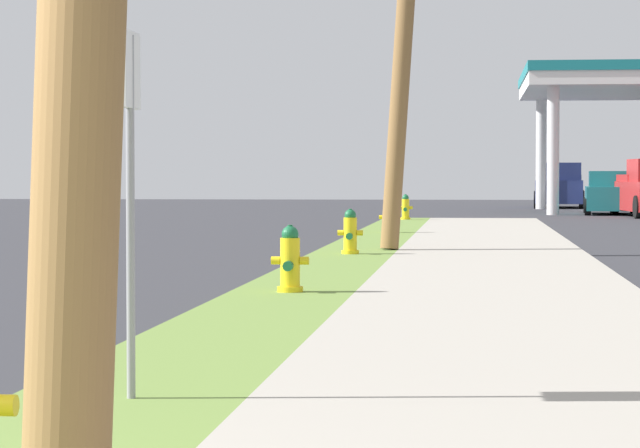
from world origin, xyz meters
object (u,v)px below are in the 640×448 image
(fire_hydrant_second, at_px, (290,263))
(car_silver_by_far_pump, at_px, (618,192))
(fire_hydrant_fourth, at_px, (388,218))
(fire_hydrant_third, at_px, (350,234))
(truck_navy_at_forecourt, at_px, (560,187))
(street_sign_post, at_px, (130,137))
(car_teal_by_near_pump, at_px, (611,195))
(fire_hydrant_fifth, at_px, (406,208))

(fire_hydrant_second, height_order, car_silver_by_far_pump, car_silver_by_far_pump)
(fire_hydrant_fourth, distance_m, car_silver_by_far_pump, 28.57)
(fire_hydrant_third, bearing_deg, fire_hydrant_second, -90.02)
(fire_hydrant_second, relative_size, truck_navy_at_forecourt, 0.13)
(street_sign_post, bearing_deg, car_teal_by_near_pump, 81.16)
(fire_hydrant_second, distance_m, street_sign_post, 7.70)
(car_silver_by_far_pump, xyz_separation_m, truck_navy_at_forecourt, (-2.15, 3.67, 0.19))
(fire_hydrant_second, distance_m, truck_navy_at_forecourt, 48.16)
(fire_hydrant_third, xyz_separation_m, fire_hydrant_fifth, (0.03, 18.61, 0.00))
(fire_hydrant_fourth, relative_size, car_silver_by_far_pump, 0.16)
(car_teal_by_near_pump, bearing_deg, fire_hydrant_second, -100.70)
(car_silver_by_far_pump, bearing_deg, street_sign_post, -98.67)
(car_teal_by_near_pump, relative_size, truck_navy_at_forecourt, 0.83)
(fire_hydrant_second, bearing_deg, car_teal_by_near_pump, 79.30)
(truck_navy_at_forecourt, bearing_deg, fire_hydrant_third, -98.22)
(car_teal_by_near_pump, xyz_separation_m, car_silver_by_far_pump, (0.93, 7.00, 0.00))
(fire_hydrant_fifth, distance_m, truck_navy_at_forecourt, 22.23)
(fire_hydrant_third, distance_m, truck_navy_at_forecourt, 40.49)
(truck_navy_at_forecourt, bearing_deg, fire_hydrant_fifth, -105.02)
(fire_hydrant_fifth, bearing_deg, fire_hydrant_third, -90.09)
(fire_hydrant_third, xyz_separation_m, street_sign_post, (0.05, -15.34, 1.19))
(car_teal_by_near_pump, height_order, car_silver_by_far_pump, same)
(fire_hydrant_fourth, xyz_separation_m, street_sign_post, (-0.04, -24.28, 1.19))
(fire_hydrant_third, height_order, truck_navy_at_forecourt, truck_navy_at_forecourt)
(car_silver_by_far_pump, bearing_deg, fire_hydrant_fifth, -113.98)
(fire_hydrant_fifth, xyz_separation_m, truck_navy_at_forecourt, (5.76, 21.47, 0.47))
(car_teal_by_near_pump, bearing_deg, fire_hydrant_fifth, -122.90)
(fire_hydrant_second, distance_m, car_teal_by_near_pump, 37.79)
(fire_hydrant_second, bearing_deg, street_sign_post, -89.60)
(fire_hydrant_fourth, bearing_deg, fire_hydrant_fifth, 90.40)
(fire_hydrant_third, relative_size, street_sign_post, 0.35)
(fire_hydrant_fourth, xyz_separation_m, car_silver_by_far_pump, (7.85, 27.46, 0.28))
(fire_hydrant_fourth, height_order, street_sign_post, street_sign_post)
(fire_hydrant_third, distance_m, car_silver_by_far_pump, 37.26)
(fire_hydrant_fourth, distance_m, car_teal_by_near_pump, 21.60)
(fire_hydrant_fifth, relative_size, car_silver_by_far_pump, 0.16)
(street_sign_post, bearing_deg, truck_navy_at_forecourt, 84.09)
(street_sign_post, distance_m, car_silver_by_far_pump, 52.35)
(fire_hydrant_third, height_order, fire_hydrant_fifth, same)
(fire_hydrant_second, relative_size, car_teal_by_near_pump, 0.16)
(fire_hydrant_second, bearing_deg, fire_hydrant_fifth, 89.93)
(fire_hydrant_fourth, height_order, fire_hydrant_fifth, same)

